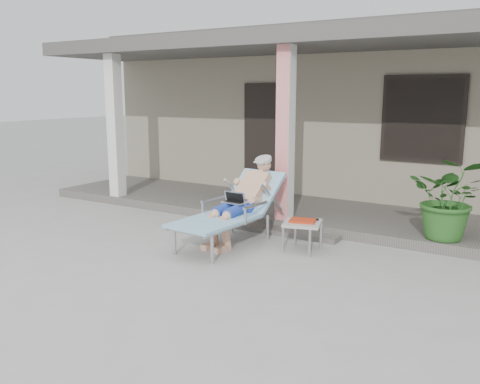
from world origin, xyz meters
The scene contains 8 objects.
ground centered at (0.00, 0.00, 0.00)m, with size 60.00×60.00×0.00m, color #9E9E99.
house centered at (0.00, 6.50, 1.67)m, with size 10.40×5.40×3.30m.
porch_deck centered at (0.00, 3.00, 0.07)m, with size 10.00×2.00×0.15m, color #605B56.
porch_overhang centered at (0.00, 2.95, 2.79)m, with size 10.00×2.30×2.85m.
porch_step centered at (0.00, 1.85, 0.04)m, with size 2.00×0.30×0.07m, color #605B56.
lounger centered at (-0.25, 1.15, 0.77)m, with size 0.88×1.97×1.25m.
side_table centered at (0.72, 1.24, 0.36)m, with size 0.58×0.58×0.43m.
potted_palm centered at (2.36, 2.29, 0.70)m, with size 1.00×0.87×1.11m, color #26591E.
Camera 1 is at (3.36, -4.75, 2.08)m, focal length 38.00 mm.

